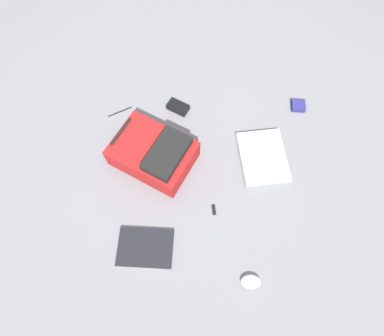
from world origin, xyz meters
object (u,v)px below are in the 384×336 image
object	(u,v)px
computer_mouse	(251,282)
laptop	(263,157)
usb_stick	(214,210)
earbud_pouch	(298,106)
power_brick	(178,107)
pen_black	(120,111)
backpack	(154,154)
book_blue	(145,248)

from	to	relation	value
computer_mouse	laptop	bearing A→B (deg)	-8.49
usb_stick	earbud_pouch	bearing A→B (deg)	-29.34
power_brick	usb_stick	size ratio (longest dim) A/B	2.24
pen_black	earbud_pouch	xyz separation A→B (m)	(0.21, -1.02, 0.01)
backpack	computer_mouse	bearing A→B (deg)	-133.56
pen_black	computer_mouse	bearing A→B (deg)	-133.77
computer_mouse	power_brick	world-z (taller)	computer_mouse
backpack	earbud_pouch	size ratio (longest dim) A/B	6.31
book_blue	computer_mouse	distance (m)	0.52
book_blue	power_brick	xyz separation A→B (m)	(0.82, -0.01, 0.01)
book_blue	usb_stick	world-z (taller)	book_blue
laptop	computer_mouse	size ratio (longest dim) A/B	4.01
usb_stick	book_blue	bearing A→B (deg)	129.48
book_blue	computer_mouse	size ratio (longest dim) A/B	3.08
power_brick	computer_mouse	bearing A→B (deg)	-150.01
backpack	usb_stick	size ratio (longest dim) A/B	8.80
power_brick	book_blue	bearing A→B (deg)	179.64
pen_black	earbud_pouch	distance (m)	1.04
book_blue	computer_mouse	world-z (taller)	computer_mouse
book_blue	power_brick	size ratio (longest dim) A/B	2.35
pen_black	book_blue	bearing A→B (deg)	-156.14
backpack	power_brick	bearing A→B (deg)	-9.52
pen_black	backpack	bearing A→B (deg)	-134.21
laptop	earbud_pouch	xyz separation A→B (m)	(0.37, -0.18, -0.00)
backpack	book_blue	distance (m)	0.48
backpack	laptop	bearing A→B (deg)	-79.35
power_brick	laptop	bearing A→B (deg)	-114.86
power_brick	pen_black	bearing A→B (deg)	103.35
power_brick	usb_stick	bearing A→B (deg)	-152.76
pen_black	laptop	bearing A→B (deg)	-100.66
computer_mouse	usb_stick	bearing A→B (deg)	26.20
computer_mouse	earbud_pouch	world-z (taller)	computer_mouse
laptop	power_brick	bearing A→B (deg)	65.14
computer_mouse	usb_stick	size ratio (longest dim) A/B	1.71
backpack	pen_black	bearing A→B (deg)	45.79
laptop	pen_black	bearing A→B (deg)	79.34
book_blue	usb_stick	distance (m)	0.39
backpack	usb_stick	world-z (taller)	backpack
laptop	usb_stick	size ratio (longest dim) A/B	6.87
book_blue	usb_stick	xyz separation A→B (m)	(0.25, -0.30, -0.00)
laptop	computer_mouse	bearing A→B (deg)	179.90
earbud_pouch	usb_stick	distance (m)	0.81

